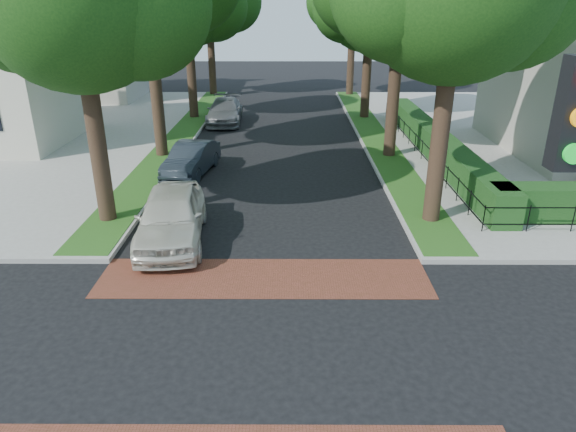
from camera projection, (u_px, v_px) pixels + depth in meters
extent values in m
plane|color=black|center=(257.00, 351.00, 11.08)|extent=(120.00, 120.00, 0.00)
cube|color=brown|center=(264.00, 278.00, 14.03)|extent=(9.00, 2.20, 0.01)
cube|color=#204F16|center=(374.00, 135.00, 28.63)|extent=(1.60, 29.80, 0.02)
cube|color=#204F16|center=(181.00, 135.00, 28.67)|extent=(1.60, 29.80, 0.02)
cylinder|color=black|center=(443.00, 111.00, 16.05)|extent=(0.56, 0.56, 7.35)
cylinder|color=black|center=(395.00, 73.00, 23.37)|extent=(0.56, 0.56, 7.70)
cylinder|color=black|center=(367.00, 64.00, 31.88)|extent=(0.56, 0.56, 6.65)
sphere|color=#163D10|center=(371.00, 2.00, 30.54)|extent=(5.80, 5.80, 5.80)
sphere|color=#163D10|center=(396.00, 10.00, 30.96)|extent=(4.35, 4.35, 4.35)
sphere|color=#163D10|center=(346.00, 8.00, 30.47)|extent=(4.06, 4.06, 4.06)
cylinder|color=black|center=(351.00, 49.00, 40.13)|extent=(0.56, 0.56, 7.00)
sphere|color=#163D10|center=(375.00, 3.00, 39.13)|extent=(4.50, 4.50, 4.50)
sphere|color=#163D10|center=(334.00, 2.00, 38.64)|extent=(4.20, 4.20, 4.20)
cylinder|color=black|center=(93.00, 116.00, 16.16)|extent=(0.56, 0.56, 7.00)
sphere|color=#163D10|center=(136.00, 3.00, 15.17)|extent=(4.50, 4.50, 4.50)
cylinder|color=black|center=(154.00, 69.00, 23.35)|extent=(0.56, 0.56, 8.05)
cylinder|color=black|center=(191.00, 62.00, 31.89)|extent=(0.56, 0.56, 6.86)
sphere|color=#163D10|center=(213.00, 6.00, 30.92)|extent=(4.20, 4.20, 4.20)
sphere|color=#163D10|center=(162.00, 4.00, 30.43)|extent=(3.92, 3.92, 3.92)
cylinder|color=black|center=(211.00, 48.00, 40.14)|extent=(0.56, 0.56, 7.14)
sphere|color=#163D10|center=(231.00, 1.00, 39.12)|extent=(4.65, 4.65, 4.65)
sphere|color=#163D10|center=(187.00, 0.00, 38.63)|extent=(4.34, 4.34, 4.34)
cube|color=#143A14|center=(436.00, 143.00, 24.61)|extent=(1.00, 18.00, 1.20)
cube|color=#B6B1A4|center=(79.00, 53.00, 39.38)|extent=(9.00, 8.00, 6.50)
cube|color=black|center=(574.00, 114.00, 4.50)|extent=(0.28, 0.22, 1.00)
cylinder|color=#0CB226|center=(574.00, 154.00, 4.50)|extent=(0.18, 0.05, 0.18)
imported|color=beige|center=(171.00, 216.00, 15.93)|extent=(2.49, 5.10, 1.67)
imported|color=black|center=(191.00, 159.00, 22.33)|extent=(2.09, 4.31, 1.36)
imported|color=slate|center=(225.00, 111.00, 31.95)|extent=(2.22, 5.11, 1.47)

